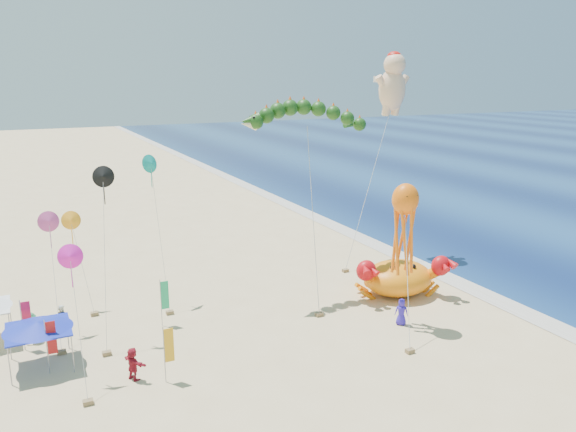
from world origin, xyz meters
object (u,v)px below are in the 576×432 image
object	(u,v)px
crab_inflatable	(399,277)
cherub_kite	(393,82)
dragon_kite	(305,120)
octopus_kite	(404,222)
canopy_blue	(38,326)

from	to	relation	value
crab_inflatable	cherub_kite	distance (m)	17.77
dragon_kite	octopus_kite	bearing A→B (deg)	-69.28
crab_inflatable	canopy_blue	distance (m)	24.68
canopy_blue	cherub_kite	bearing A→B (deg)	17.13
crab_inflatable	octopus_kite	xyz separation A→B (m)	(-3.02, -4.18, 5.54)
crab_inflatable	dragon_kite	bearing A→B (deg)	148.12
crab_inflatable	octopus_kite	distance (m)	7.57
cherub_kite	crab_inflatable	bearing A→B (deg)	-120.60
cherub_kite	octopus_kite	distance (m)	18.14
crab_inflatable	cherub_kite	bearing A→B (deg)	59.40
crab_inflatable	octopus_kite	world-z (taller)	octopus_kite
dragon_kite	crab_inflatable	bearing A→B (deg)	-31.88
octopus_kite	canopy_blue	distance (m)	22.51
octopus_kite	cherub_kite	bearing A→B (deg)	57.72
crab_inflatable	canopy_blue	bearing A→B (deg)	179.87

